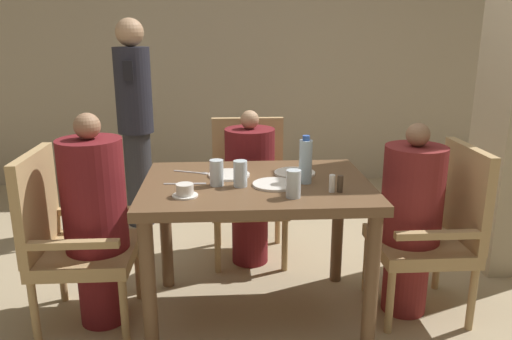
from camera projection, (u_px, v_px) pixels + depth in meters
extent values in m
plane|color=tan|center=(256.00, 314.00, 2.75)|extent=(16.00, 16.00, 0.00)
cube|color=tan|center=(239.00, 41.00, 4.82)|extent=(8.00, 0.06, 2.80)
cube|color=brown|center=(257.00, 186.00, 2.55)|extent=(1.15, 0.83, 0.05)
cylinder|color=brown|center=(149.00, 291.00, 2.28)|extent=(0.07, 0.07, 0.71)
cylinder|color=brown|center=(371.00, 284.00, 2.34)|extent=(0.07, 0.07, 0.71)
cylinder|color=brown|center=(166.00, 231.00, 2.96)|extent=(0.07, 0.07, 0.71)
cylinder|color=brown|center=(338.00, 227.00, 3.03)|extent=(0.07, 0.07, 0.71)
cube|color=tan|center=(87.00, 254.00, 2.59)|extent=(0.49, 0.49, 0.07)
cube|color=tan|center=(36.00, 202.00, 2.50)|extent=(0.05, 0.49, 0.51)
cube|color=tan|center=(95.00, 211.00, 2.76)|extent=(0.44, 0.04, 0.04)
cube|color=tan|center=(72.00, 245.00, 2.33)|extent=(0.44, 0.04, 0.04)
cylinder|color=tan|center=(138.00, 270.00, 2.87)|extent=(0.04, 0.04, 0.35)
cylinder|color=tan|center=(124.00, 311.00, 2.45)|extent=(0.04, 0.04, 0.35)
cylinder|color=tan|center=(62.00, 273.00, 2.84)|extent=(0.04, 0.04, 0.35)
cylinder|color=tan|center=(35.00, 314.00, 2.43)|extent=(0.04, 0.04, 0.35)
cylinder|color=maroon|center=(102.00, 284.00, 2.64)|extent=(0.24, 0.24, 0.42)
cylinder|color=maroon|center=(93.00, 195.00, 2.51)|extent=(0.32, 0.32, 0.58)
sphere|color=#997051|center=(87.00, 126.00, 2.41)|extent=(0.13, 0.13, 0.13)
cube|color=tan|center=(249.00, 204.00, 3.34)|extent=(0.49, 0.49, 0.07)
cube|color=tan|center=(248.00, 154.00, 3.48)|extent=(0.49, 0.05, 0.51)
cube|color=tan|center=(283.00, 181.00, 3.31)|extent=(0.04, 0.44, 0.04)
cube|color=tan|center=(215.00, 182.00, 3.28)|extent=(0.04, 0.44, 0.04)
cylinder|color=tan|center=(285.00, 245.00, 3.20)|extent=(0.04, 0.04, 0.35)
cylinder|color=tan|center=(218.00, 247.00, 3.18)|extent=(0.04, 0.04, 0.35)
cylinder|color=tan|center=(278.00, 220.00, 3.62)|extent=(0.04, 0.04, 0.35)
cylinder|color=tan|center=(218.00, 222.00, 3.59)|extent=(0.04, 0.04, 0.35)
cylinder|color=maroon|center=(250.00, 232.00, 3.33)|extent=(0.24, 0.24, 0.42)
cylinder|color=maroon|center=(250.00, 166.00, 3.20)|extent=(0.32, 0.32, 0.49)
sphere|color=tan|center=(250.00, 120.00, 3.12)|extent=(0.12, 0.12, 0.12)
cube|color=tan|center=(419.00, 245.00, 2.70)|extent=(0.49, 0.49, 0.07)
cube|color=tan|center=(465.00, 193.00, 2.64)|extent=(0.05, 0.49, 0.51)
cube|color=tan|center=(439.00, 235.00, 2.44)|extent=(0.44, 0.04, 0.04)
cube|color=tan|center=(407.00, 204.00, 2.87)|extent=(0.44, 0.04, 0.04)
cylinder|color=tan|center=(390.00, 302.00, 2.54)|extent=(0.04, 0.04, 0.35)
cylinder|color=tan|center=(366.00, 264.00, 2.95)|extent=(0.04, 0.04, 0.35)
cylinder|color=tan|center=(472.00, 299.00, 2.56)|extent=(0.04, 0.04, 0.35)
cylinder|color=tan|center=(437.00, 261.00, 2.98)|extent=(0.04, 0.04, 0.35)
cylinder|color=maroon|center=(405.00, 275.00, 2.74)|extent=(0.24, 0.24, 0.42)
cylinder|color=maroon|center=(413.00, 194.00, 2.62)|extent=(0.32, 0.32, 0.51)
sphere|color=#997051|center=(418.00, 135.00, 2.53)|extent=(0.12, 0.12, 0.12)
cylinder|color=#2D2D33|center=(139.00, 179.00, 3.93)|extent=(0.21, 0.21, 0.75)
cylinder|color=#23232D|center=(133.00, 90.00, 3.75)|extent=(0.27, 0.27, 0.64)
sphere|color=tan|center=(130.00, 32.00, 3.63)|extent=(0.21, 0.21, 0.21)
cube|color=black|center=(128.00, 71.00, 3.54)|extent=(0.07, 0.01, 0.14)
cylinder|color=white|center=(229.00, 175.00, 2.64)|extent=(0.22, 0.22, 0.01)
cylinder|color=white|center=(295.00, 173.00, 2.68)|extent=(0.22, 0.22, 0.01)
cylinder|color=white|center=(275.00, 184.00, 2.48)|extent=(0.22, 0.22, 0.01)
cylinder|color=white|center=(185.00, 196.00, 2.32)|extent=(0.12, 0.12, 0.01)
cylinder|color=white|center=(185.00, 189.00, 2.31)|extent=(0.08, 0.08, 0.05)
cylinder|color=silver|center=(306.00, 162.00, 2.50)|extent=(0.07, 0.07, 0.22)
cylinder|color=#3359B2|center=(306.00, 138.00, 2.46)|extent=(0.04, 0.04, 0.02)
cylinder|color=silver|center=(293.00, 184.00, 2.29)|extent=(0.07, 0.07, 0.13)
cylinder|color=silver|center=(217.00, 173.00, 2.46)|extent=(0.07, 0.07, 0.13)
cylinder|color=silver|center=(240.00, 174.00, 2.45)|extent=(0.07, 0.07, 0.13)
cylinder|color=white|center=(332.00, 183.00, 2.37)|extent=(0.03, 0.03, 0.09)
cylinder|color=#4C3D2D|center=(340.00, 184.00, 2.37)|extent=(0.03, 0.03, 0.08)
cube|color=silver|center=(189.00, 172.00, 2.71)|extent=(0.17, 0.07, 0.00)
cube|color=silver|center=(205.00, 173.00, 2.68)|extent=(0.04, 0.03, 0.00)
cube|color=silver|center=(182.00, 184.00, 2.50)|extent=(0.18, 0.01, 0.00)
cube|color=silver|center=(200.00, 184.00, 2.50)|extent=(0.06, 0.02, 0.00)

